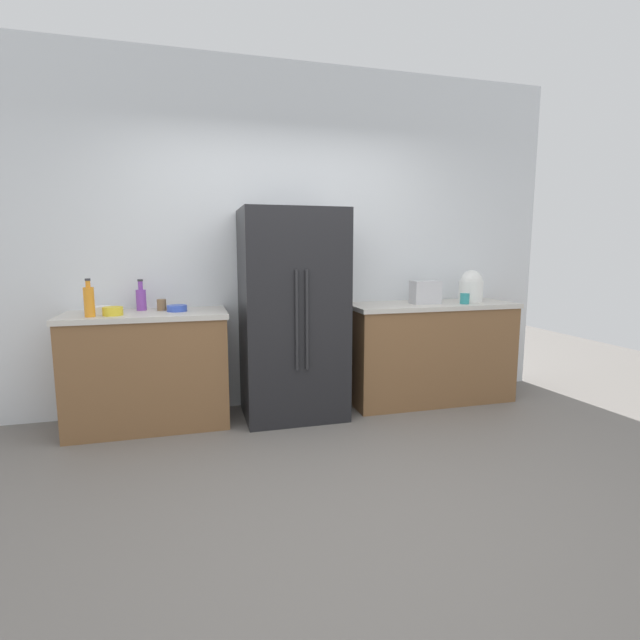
{
  "coord_description": "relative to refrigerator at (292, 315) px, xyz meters",
  "views": [
    {
      "loc": [
        -0.8,
        -2.52,
        1.41
      ],
      "look_at": [
        0.01,
        0.42,
        0.96
      ],
      "focal_mm": 26.65,
      "sensor_mm": 36.0,
      "label": 1
    }
  ],
  "objects": [
    {
      "name": "counter_right",
      "position": [
        1.32,
        0.05,
        -0.41
      ],
      "size": [
        1.54,
        0.6,
        0.92
      ],
      "color": "brown",
      "rests_on": "ground_plane"
    },
    {
      "name": "bowl_b",
      "position": [
        -1.39,
        -0.06,
        0.08
      ],
      "size": [
        0.15,
        0.15,
        0.06
      ],
      "primitive_type": "cylinder",
      "color": "yellow",
      "rests_on": "counter_left"
    },
    {
      "name": "cup_a",
      "position": [
        1.58,
        -0.09,
        0.1
      ],
      "size": [
        0.08,
        0.08,
        0.1
      ],
      "primitive_type": "cylinder",
      "color": "teal",
      "rests_on": "counter_right"
    },
    {
      "name": "cup_b",
      "position": [
        -1.05,
        0.15,
        0.1
      ],
      "size": [
        0.07,
        0.07,
        0.09
      ],
      "primitive_type": "cylinder",
      "color": "brown",
      "rests_on": "counter_left"
    },
    {
      "name": "kitchen_back_panel",
      "position": [
        -0.03,
        0.4,
        0.64
      ],
      "size": [
        5.26,
        0.1,
        3.01
      ],
      "primitive_type": "cube",
      "color": "silver",
      "rests_on": "ground_plane"
    },
    {
      "name": "refrigerator",
      "position": [
        0.0,
        0.0,
        0.0
      ],
      "size": [
        0.83,
        0.69,
        1.74
      ],
      "color": "black",
      "rests_on": "ground_plane"
    },
    {
      "name": "bottle_a",
      "position": [
        -1.21,
        0.2,
        0.15
      ],
      "size": [
        0.08,
        0.08,
        0.25
      ],
      "color": "purple",
      "rests_on": "counter_left"
    },
    {
      "name": "bowl_a",
      "position": [
        -0.93,
        0.06,
        0.08
      ],
      "size": [
        0.16,
        0.16,
        0.05
      ],
      "primitive_type": "cylinder",
      "color": "blue",
      "rests_on": "counter_left"
    },
    {
      "name": "toaster",
      "position": [
        1.24,
        0.03,
        0.16
      ],
      "size": [
        0.26,
        0.15,
        0.21
      ],
      "primitive_type": "cube",
      "color": "silver",
      "rests_on": "counter_right"
    },
    {
      "name": "rice_cooker",
      "position": [
        1.75,
        0.09,
        0.2
      ],
      "size": [
        0.22,
        0.22,
        0.3
      ],
      "color": "white",
      "rests_on": "counter_right"
    },
    {
      "name": "bowl_c",
      "position": [
        -1.52,
        0.13,
        0.08
      ],
      "size": [
        0.19,
        0.19,
        0.05
      ],
      "primitive_type": "cylinder",
      "color": "white",
      "rests_on": "counter_left"
    },
    {
      "name": "bottle_b",
      "position": [
        -1.54,
        -0.1,
        0.17
      ],
      "size": [
        0.07,
        0.07,
        0.28
      ],
      "color": "orange",
      "rests_on": "counter_left"
    },
    {
      "name": "ground_plane",
      "position": [
        -0.03,
        -1.34,
        -0.87
      ],
      "size": [
        10.53,
        10.53,
        0.0
      ],
      "primitive_type": "plane",
      "color": "slate"
    },
    {
      "name": "counter_left",
      "position": [
        -1.17,
        0.05,
        -0.41
      ],
      "size": [
        1.24,
        0.6,
        0.92
      ],
      "color": "brown",
      "rests_on": "ground_plane"
    }
  ]
}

